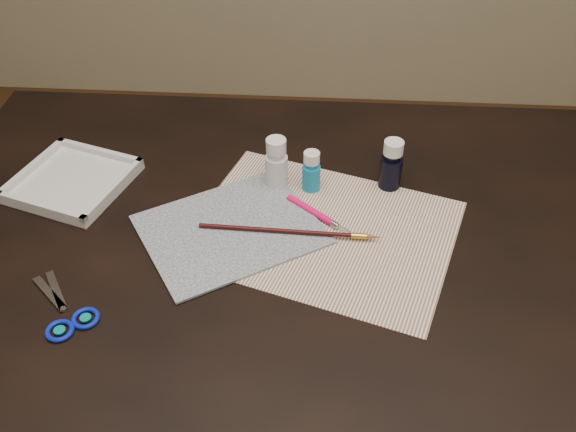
# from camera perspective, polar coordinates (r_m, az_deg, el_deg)

# --- Properties ---
(table) EXTENTS (1.30, 0.90, 0.75)m
(table) POSITION_cam_1_polar(r_m,az_deg,el_deg) (1.36, 0.00, -13.70)
(table) COLOR black
(table) RESTS_ON ground
(paper) EXTENTS (0.51, 0.45, 0.00)m
(paper) POSITION_cam_1_polar(r_m,az_deg,el_deg) (1.09, 3.02, -1.29)
(paper) COLOR white
(paper) RESTS_ON table
(canvas) EXTENTS (0.36, 0.34, 0.00)m
(canvas) POSITION_cam_1_polar(r_m,az_deg,el_deg) (1.09, -5.13, -1.19)
(canvas) COLOR #13223B
(canvas) RESTS_ON paper
(paint_bottle_white) EXTENTS (0.05, 0.05, 0.10)m
(paint_bottle_white) POSITION_cam_1_polar(r_m,az_deg,el_deg) (1.16, -1.05, 4.73)
(paint_bottle_white) COLOR silver
(paint_bottle_white) RESTS_ON table
(paint_bottle_cyan) EXTENTS (0.04, 0.04, 0.08)m
(paint_bottle_cyan) POSITION_cam_1_polar(r_m,az_deg,el_deg) (1.15, 2.09, 4.01)
(paint_bottle_cyan) COLOR #1485B5
(paint_bottle_cyan) RESTS_ON table
(paint_bottle_navy) EXTENTS (0.05, 0.05, 0.10)m
(paint_bottle_navy) POSITION_cam_1_polar(r_m,az_deg,el_deg) (1.17, 9.18, 4.54)
(paint_bottle_navy) COLOR black
(paint_bottle_navy) RESTS_ON table
(paintbrush) EXTENTS (0.31, 0.02, 0.01)m
(paintbrush) POSITION_cam_1_polar(r_m,az_deg,el_deg) (1.07, 0.16, -1.37)
(paintbrush) COLOR black
(paintbrush) RESTS_ON canvas
(craft_knife) EXTENTS (0.12, 0.11, 0.01)m
(craft_knife) POSITION_cam_1_polar(r_m,az_deg,el_deg) (1.11, 2.89, 0.00)
(craft_knife) COLOR #FF0C64
(craft_knife) RESTS_ON paper
(scissors) EXTENTS (0.17, 0.17, 0.01)m
(scissors) POSITION_cam_1_polar(r_m,az_deg,el_deg) (1.03, -19.93, -7.44)
(scissors) COLOR silver
(scissors) RESTS_ON table
(palette_tray) EXTENTS (0.24, 0.24, 0.02)m
(palette_tray) POSITION_cam_1_polar(r_m,az_deg,el_deg) (1.24, -18.62, 3.05)
(palette_tray) COLOR silver
(palette_tray) RESTS_ON table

